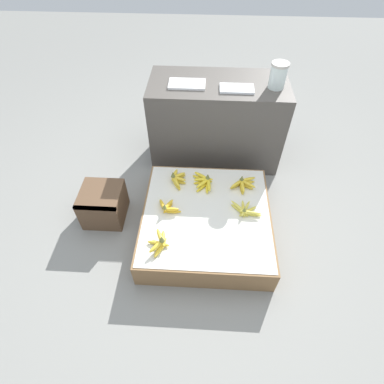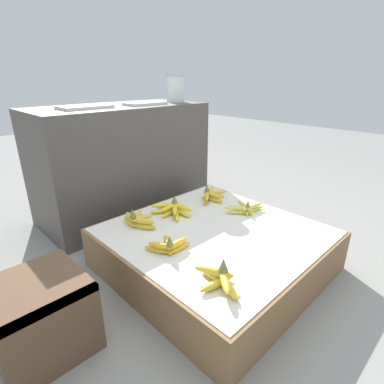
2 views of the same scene
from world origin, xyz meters
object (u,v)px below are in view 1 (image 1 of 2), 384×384
banana_bunch_front_left (160,243)px  banana_bunch_middle_left (167,207)px  foam_tray_white (187,84)px  banana_bunch_middle_midright (245,210)px  wooden_crate (103,204)px  banana_bunch_back_midright (243,184)px  banana_bunch_back_midleft (204,182)px  glass_jar (278,75)px  banana_bunch_back_left (177,179)px

banana_bunch_front_left → banana_bunch_middle_left: banana_bunch_front_left is taller
banana_bunch_front_left → foam_tray_white: foam_tray_white is taller
banana_bunch_front_left → banana_bunch_middle_midright: 0.68m
wooden_crate → banana_bunch_back_midright: size_ratio=1.46×
banana_bunch_back_midleft → banana_bunch_middle_midright: bearing=-40.9°
wooden_crate → glass_jar: size_ratio=1.61×
wooden_crate → banana_bunch_middle_midright: 1.12m
foam_tray_white → banana_bunch_back_midleft: bearing=-73.5°
banana_bunch_back_midleft → foam_tray_white: (-0.17, 0.58, 0.53)m
wooden_crate → banana_bunch_front_left: 0.66m
banana_bunch_back_midright → foam_tray_white: foam_tray_white is taller
wooden_crate → banana_bunch_middle_left: bearing=-9.3°
foam_tray_white → banana_bunch_back_left: bearing=-95.3°
wooden_crate → glass_jar: bearing=30.0°
banana_bunch_front_left → banana_bunch_back_midleft: size_ratio=1.01×
banana_bunch_back_left → banana_bunch_back_midleft: (0.22, -0.02, -0.00)m
glass_jar → foam_tray_white: 0.72m
banana_bunch_back_left → banana_bunch_front_left: bearing=-95.5°
banana_bunch_front_left → banana_bunch_back_left: (0.06, 0.61, 0.00)m
wooden_crate → banana_bunch_middle_midright: bearing=-4.1°
banana_bunch_middle_left → banana_bunch_back_midright: 0.64m
wooden_crate → banana_bunch_front_left: banana_bunch_front_left is taller
banana_bunch_middle_midright → wooden_crate: bearing=175.9°
banana_bunch_back_midleft → banana_bunch_back_midright: banana_bunch_back_midleft is taller
banana_bunch_back_midright → banana_bunch_back_midleft: bearing=179.4°
banana_bunch_back_left → foam_tray_white: (0.05, 0.56, 0.53)m
banana_bunch_front_left → banana_bunch_back_left: banana_bunch_front_left is taller
banana_bunch_front_left → banana_bunch_back_midright: (0.59, 0.59, -0.00)m
banana_bunch_back_left → banana_bunch_back_midleft: banana_bunch_back_left is taller
foam_tray_white → wooden_crate: bearing=-129.1°
banana_bunch_front_left → banana_bunch_back_left: bearing=84.5°
wooden_crate → foam_tray_white: 1.18m
banana_bunch_middle_left → banana_bunch_back_left: size_ratio=0.82×
banana_bunch_back_left → banana_bunch_back_midleft: 0.22m
banana_bunch_middle_midright → foam_tray_white: (-0.48, 0.85, 0.54)m
banana_bunch_back_left → banana_bunch_back_midleft: bearing=-5.7°
banana_bunch_middle_midright → banana_bunch_back_midright: 0.27m
banana_bunch_front_left → wooden_crate: bearing=142.3°
wooden_crate → banana_bunch_back_left: banana_bunch_back_left is taller
banana_bunch_back_left → glass_jar: bearing=36.2°
banana_bunch_back_midleft → glass_jar: (0.54, 0.58, 0.62)m
wooden_crate → banana_bunch_back_midright: banana_bunch_back_midright is taller
wooden_crate → foam_tray_white: foam_tray_white is taller
banana_bunch_middle_left → banana_bunch_back_midright: (0.58, 0.28, -0.00)m
banana_bunch_back_midright → glass_jar: (0.23, 0.58, 0.62)m
banana_bunch_back_left → foam_tray_white: 0.77m
banana_bunch_back_midleft → foam_tray_white: bearing=106.5°
banana_bunch_middle_midright → banana_bunch_back_midright: (-0.00, 0.27, 0.01)m
banana_bunch_back_midleft → banana_bunch_back_left: bearing=174.3°
banana_bunch_middle_midright → glass_jar: size_ratio=1.18×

